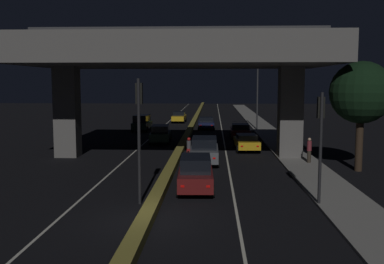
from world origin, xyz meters
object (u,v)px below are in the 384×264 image
object	(u,v)px
traffic_light_left_of_median	(139,120)
car_grey_second	(204,150)
traffic_light_right_of_median	(321,129)
car_taxi_yellow_third_oncoming	(179,117)
car_dark_green_lead_oncoming	(160,134)
car_dark_green_second_oncoming	(142,122)
motorcycle_blue_filtering_near	(183,171)
motorcycle_red_filtering_mid	(189,149)
pedestrian_on_sidewalk	(309,150)
car_dark_red_fourth	(240,131)
car_dark_blue_fifth	(206,123)
car_taxi_yellow_third	(246,142)
street_lamp	(255,89)
car_dark_red_lead	(196,173)

from	to	relation	value
traffic_light_left_of_median	car_grey_second	size ratio (longest dim) A/B	1.25
traffic_light_right_of_median	car_taxi_yellow_third_oncoming	bearing A→B (deg)	102.81
car_dark_green_lead_oncoming	car_dark_green_second_oncoming	xyz separation A→B (m)	(-3.31, 9.93, 0.14)
car_grey_second	car_taxi_yellow_third_oncoming	size ratio (longest dim) A/B	1.07
car_dark_green_second_oncoming	motorcycle_blue_filtering_near	xyz separation A→B (m)	(6.51, -26.17, -0.37)
motorcycle_red_filtering_mid	pedestrian_on_sidewalk	xyz separation A→B (m)	(8.29, -2.46, 0.36)
car_dark_red_fourth	car_taxi_yellow_third_oncoming	xyz separation A→B (m)	(-7.43, 17.33, 0.04)
car_dark_green_lead_oncoming	car_dark_green_second_oncoming	distance (m)	10.47
car_dark_blue_fifth	car_dark_green_second_oncoming	bearing A→B (deg)	107.09
motorcycle_red_filtering_mid	pedestrian_on_sidewalk	distance (m)	8.66
traffic_light_left_of_median	car_taxi_yellow_third	xyz separation A→B (m)	(6.06, 16.34, -3.15)
motorcycle_red_filtering_mid	street_lamp	bearing A→B (deg)	-17.30
traffic_light_left_of_median	street_lamp	world-z (taller)	street_lamp
car_taxi_yellow_third	motorcycle_blue_filtering_near	distance (m)	12.49
car_dark_red_fourth	motorcycle_red_filtering_mid	xyz separation A→B (m)	(-4.49, -11.71, -0.12)
street_lamp	car_dark_green_lead_oncoming	bearing A→B (deg)	-131.23
street_lamp	motorcycle_blue_filtering_near	world-z (taller)	street_lamp
car_taxi_yellow_third	street_lamp	bearing A→B (deg)	-10.42
car_dark_green_lead_oncoming	pedestrian_on_sidewalk	xyz separation A→B (m)	(11.36, -10.59, 0.16)
car_dark_green_second_oncoming	car_dark_red_lead	bearing A→B (deg)	15.95
car_dark_red_fourth	motorcycle_blue_filtering_near	distance (m)	20.29
car_dark_red_fourth	pedestrian_on_sidewalk	world-z (taller)	pedestrian_on_sidewalk
car_dark_red_lead	car_dark_green_second_oncoming	bearing A→B (deg)	12.53
traffic_light_left_of_median	car_dark_green_lead_oncoming	xyz separation A→B (m)	(-1.51, 20.87, -3.04)
car_dark_red_lead	car_dark_red_fourth	distance (m)	22.15
car_dark_blue_fifth	car_taxi_yellow_third_oncoming	size ratio (longest dim) A/B	1.03
traffic_light_right_of_median	motorcycle_blue_filtering_near	size ratio (longest dim) A/B	2.64
car_dark_green_lead_oncoming	pedestrian_on_sidewalk	size ratio (longest dim) A/B	2.58
car_dark_blue_fifth	motorcycle_blue_filtering_near	xyz separation A→B (m)	(-0.80, -28.69, -0.10)
car_dark_green_lead_oncoming	motorcycle_red_filtering_mid	bearing A→B (deg)	18.14
traffic_light_left_of_median	street_lamp	size ratio (longest dim) A/B	0.70
car_dark_green_lead_oncoming	car_dark_red_lead	bearing A→B (deg)	9.73
pedestrian_on_sidewalk	car_dark_green_lead_oncoming	bearing A→B (deg)	137.01
car_taxi_yellow_third	traffic_light_right_of_median	bearing A→B (deg)	-175.66
car_taxi_yellow_third	car_dark_red_fourth	size ratio (longest dim) A/B	0.96
street_lamp	motorcycle_red_filtering_mid	world-z (taller)	street_lamp
traffic_light_right_of_median	car_taxi_yellow_third_oncoming	xyz separation A→B (m)	(-9.50, 41.78, -2.70)
traffic_light_left_of_median	car_dark_red_lead	xyz separation A→B (m)	(2.46, 2.60, -2.97)
traffic_light_right_of_median	car_dark_red_lead	size ratio (longest dim) A/B	1.16
street_lamp	car_dark_blue_fifth	bearing A→B (deg)	165.41
pedestrian_on_sidewalk	motorcycle_red_filtering_mid	bearing A→B (deg)	163.50
car_grey_second	motorcycle_blue_filtering_near	xyz separation A→B (m)	(-1.06, -5.69, -0.32)
car_dark_red_lead	motorcycle_blue_filtering_near	xyz separation A→B (m)	(-0.77, 2.04, -0.30)
car_taxi_yellow_third	motorcycle_red_filtering_mid	world-z (taller)	motorcycle_red_filtering_mid
car_dark_green_lead_oncoming	car_taxi_yellow_third	bearing A→B (deg)	56.56
car_taxi_yellow_third_oncoming	car_taxi_yellow_third	bearing A→B (deg)	17.81
car_grey_second	pedestrian_on_sidewalk	world-z (taller)	pedestrian_on_sidewalk
traffic_light_left_of_median	car_dark_red_fourth	bearing A→B (deg)	76.11
motorcycle_blue_filtering_near	car_grey_second	bearing A→B (deg)	-14.93
car_dark_red_fourth	motorcycle_red_filtering_mid	size ratio (longest dim) A/B	2.51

